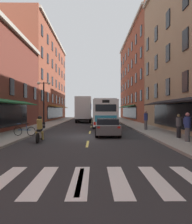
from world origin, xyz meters
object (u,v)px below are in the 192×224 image
at_px(pedestrian_mid, 146,120).
at_px(street_lamp_twin, 44,102).
at_px(sedan_mid, 86,116).
at_px(pedestrian_far, 179,126).
at_px(pedestrian_near, 187,126).
at_px(box_truck, 84,110).
at_px(transit_bus, 104,113).
at_px(sedan_near, 107,127).
at_px(motorcycle_rider, 40,131).
at_px(bicycle_near, 25,131).

distance_m(pedestrian_mid, street_lamp_twin, 10.50).
height_order(sedan_mid, pedestrian_far, pedestrian_far).
height_order(pedestrian_far, street_lamp_twin, street_lamp_twin).
height_order(pedestrian_near, pedestrian_far, pedestrian_near).
bearing_deg(pedestrian_mid, box_truck, -129.88).
relative_size(box_truck, sedan_mid, 1.49).
bearing_deg(transit_bus, sedan_near, -90.86).
xyz_separation_m(box_truck, street_lamp_twin, (-3.52, -12.59, 0.75)).
height_order(sedan_near, pedestrian_mid, pedestrian_mid).
distance_m(sedan_near, pedestrian_mid, 5.21).
height_order(sedan_near, motorcycle_rider, motorcycle_rider).
bearing_deg(sedan_near, bicycle_near, -166.84).
xyz_separation_m(transit_bus, box_truck, (-2.91, 8.02, 0.38)).
height_order(sedan_mid, pedestrian_mid, pedestrian_mid).
bearing_deg(bicycle_near, transit_bus, 60.72).
height_order(sedan_near, pedestrian_near, pedestrian_near).
bearing_deg(pedestrian_near, transit_bus, -70.26).
distance_m(sedan_mid, pedestrian_mid, 25.45).
bearing_deg(box_truck, bicycle_near, -99.87).
height_order(box_truck, pedestrian_near, box_truck).
height_order(sedan_near, bicycle_near, sedan_near).
relative_size(sedan_mid, pedestrian_far, 2.90).
xyz_separation_m(sedan_near, motorcycle_rider, (-4.49, -3.32, 0.02)).
distance_m(sedan_near, motorcycle_rider, 5.58).
bearing_deg(sedan_near, pedestrian_near, -43.65).
height_order(box_truck, motorcycle_rider, box_truck).
bearing_deg(motorcycle_rider, pedestrian_mid, 38.57).
bearing_deg(street_lamp_twin, transit_bus, 35.44).
bearing_deg(box_truck, pedestrian_near, -71.73).
xyz_separation_m(transit_bus, sedan_near, (-0.15, -9.70, -1.01)).
relative_size(transit_bus, pedestrian_far, 7.27).
bearing_deg(pedestrian_near, motorcycle_rider, -3.78).
xyz_separation_m(box_truck, bicycle_near, (-3.33, -19.14, -1.58)).
relative_size(sedan_near, bicycle_near, 2.64).
distance_m(motorcycle_rider, pedestrian_near, 9.06).
distance_m(bicycle_near, street_lamp_twin, 6.96).
bearing_deg(bicycle_near, sedan_mid, 83.44).
bearing_deg(bicycle_near, motorcycle_rider, -49.78).
height_order(transit_bus, sedan_near, transit_bus).
height_order(pedestrian_mid, street_lamp_twin, street_lamp_twin).
bearing_deg(street_lamp_twin, sedan_mid, 81.13).
bearing_deg(pedestrian_mid, transit_bus, -123.93).
xyz_separation_m(sedan_near, pedestrian_far, (4.72, -2.54, 0.27)).
xyz_separation_m(sedan_near, street_lamp_twin, (-6.28, 5.13, 2.14)).
xyz_separation_m(pedestrian_near, street_lamp_twin, (-10.79, 9.43, 1.78)).
bearing_deg(pedestrian_mid, bicycle_near, -39.27).
bearing_deg(street_lamp_twin, sedan_near, -39.24).
distance_m(motorcycle_rider, pedestrian_mid, 10.78).
distance_m(transit_bus, sedan_mid, 18.50).
height_order(pedestrian_near, pedestrian_mid, pedestrian_mid).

